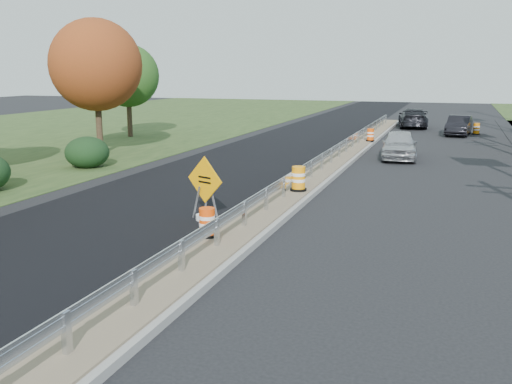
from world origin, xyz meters
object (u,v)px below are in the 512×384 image
(caution_sign, at_px, (205,204))
(car_silver, at_px, (399,145))
(barrel_median_far, at_px, (370,135))
(barrel_shoulder_far, at_px, (476,129))
(car_dark_mid, at_px, (459,125))
(barrel_median_near, at_px, (207,223))
(car_dark_far, at_px, (413,118))
(barrel_median_mid, at_px, (298,179))

(caution_sign, relative_size, car_silver, 0.46)
(barrel_median_far, height_order, barrel_shoulder_far, barrel_median_far)
(car_dark_mid, bearing_deg, barrel_median_near, -95.69)
(caution_sign, height_order, barrel_median_near, caution_sign)
(barrel_median_near, distance_m, barrel_shoulder_far, 31.96)
(barrel_median_near, relative_size, car_dark_far, 0.14)
(barrel_median_mid, xyz_separation_m, barrel_shoulder_far, (6.80, 24.50, -0.27))
(caution_sign, xyz_separation_m, car_dark_far, (3.88, 32.51, 0.27))
(barrel_median_mid, xyz_separation_m, car_dark_mid, (5.58, 23.51, 0.04))
(barrel_median_far, bearing_deg, car_silver, -66.78)
(barrel_median_mid, distance_m, barrel_median_far, 16.01)
(caution_sign, distance_m, barrel_shoulder_far, 30.00)
(car_dark_far, bearing_deg, caution_sign, 76.25)
(barrel_median_far, relative_size, barrel_shoulder_far, 0.95)
(caution_sign, xyz_separation_m, car_silver, (4.47, 14.97, 0.24))
(barrel_median_near, relative_size, car_silver, 0.18)
(caution_sign, distance_m, car_silver, 15.63)
(caution_sign, xyz_separation_m, car_dark_mid, (7.44, 27.73, 0.19))
(barrel_median_mid, bearing_deg, barrel_median_far, 88.76)
(caution_sign, relative_size, barrel_median_near, 2.59)
(barrel_median_far, relative_size, car_dark_mid, 0.18)
(car_silver, relative_size, car_dark_mid, 1.04)
(barrel_median_far, height_order, car_silver, car_silver)
(car_dark_mid, bearing_deg, car_dark_far, 132.94)
(barrel_shoulder_far, relative_size, car_dark_far, 0.15)
(barrel_median_mid, relative_size, barrel_shoulder_far, 1.10)
(barrel_median_mid, bearing_deg, car_dark_far, 85.92)
(barrel_median_near, relative_size, barrel_median_mid, 0.86)
(car_silver, distance_m, car_dark_far, 17.55)
(barrel_shoulder_far, distance_m, car_silver, 14.38)
(car_silver, xyz_separation_m, car_dark_far, (-0.59, 17.54, 0.03))
(barrel_median_far, bearing_deg, barrel_median_near, -92.79)
(barrel_median_near, distance_m, car_dark_far, 34.95)
(car_silver, height_order, car_dark_far, car_dark_far)
(barrel_median_near, height_order, car_dark_mid, car_dark_mid)
(barrel_shoulder_far, distance_m, car_dark_far, 6.11)
(car_dark_far, bearing_deg, car_dark_mid, 119.79)
(barrel_shoulder_far, relative_size, car_silver, 0.19)
(barrel_median_mid, distance_m, car_dark_far, 28.35)
(caution_sign, xyz_separation_m, barrel_median_far, (2.21, 20.24, 0.09))
(barrel_median_mid, distance_m, car_dark_mid, 24.16)
(caution_sign, distance_m, barrel_median_far, 20.36)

